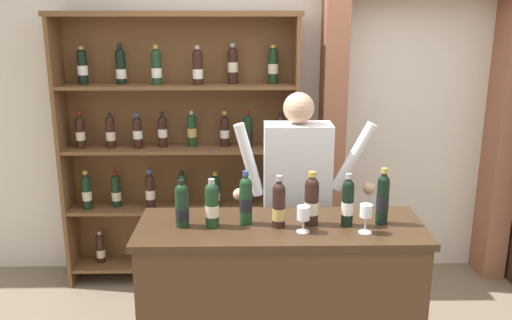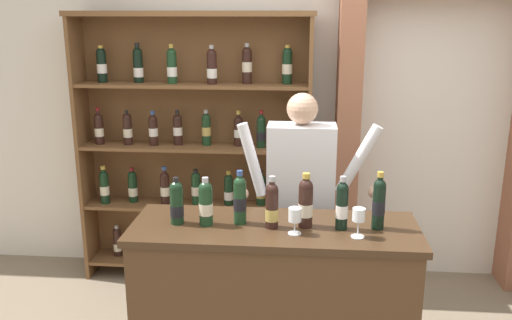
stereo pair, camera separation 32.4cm
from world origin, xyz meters
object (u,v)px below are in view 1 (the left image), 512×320
Objects in this scene: tasting_bottle_super_tuscan at (212,204)px; tasting_bottle_brunello at (348,202)px; tasting_bottle_vin_santo at (246,199)px; wine_shelf at (180,144)px; wine_glass_right at (303,215)px; tasting_bottle_riserva at (279,205)px; tasting_bottle_grappa at (182,205)px; tasting_bottle_rosso at (383,198)px; tasting_counter at (280,307)px; shopkeeper at (297,190)px; wine_glass_left at (366,213)px; tasting_bottle_bianco at (312,200)px.

tasting_bottle_brunello reaches higher than tasting_bottle_super_tuscan.
tasting_bottle_super_tuscan is 0.19m from tasting_bottle_vin_santo.
wine_glass_right is at bearing -60.92° from wine_shelf.
tasting_bottle_riserva is 0.98× the size of tasting_bottle_brunello.
tasting_bottle_brunello is at bearing 0.14° from tasting_bottle_super_tuscan.
tasting_bottle_rosso is at bearing 1.07° from tasting_bottle_grappa.
tasting_bottle_super_tuscan reaches higher than tasting_counter.
shopkeeper is 6.15× the size of tasting_bottle_super_tuscan.
tasting_bottle_vin_santo is (0.52, -1.35, 0.01)m from wine_shelf.
shopkeeper is at bearing 74.92° from tasting_bottle_riserva.
tasting_bottle_super_tuscan is at bearing -177.74° from tasting_counter.
wine_shelf is 1.45m from tasting_bottle_vin_santo.
tasting_bottle_vin_santo is 0.55m from tasting_bottle_brunello.
wine_glass_left is (0.45, -0.09, -0.02)m from tasting_bottle_riserva.
tasting_counter is at bearing -178.97° from tasting_bottle_rosso.
tasting_bottle_bianco is 1.91× the size of wine_glass_left.
shopkeeper reaches higher than tasting_bottle_rosso.
tasting_bottle_rosso is (0.75, -0.01, 0.01)m from tasting_bottle_vin_santo.
tasting_bottle_rosso is 2.22× the size of wine_glass_right.
tasting_bottle_grappa is at bearing -178.55° from tasting_bottle_bianco.
wine_shelf is at bearing 132.85° from tasting_bottle_rosso.
tasting_bottle_brunello reaches higher than wine_glass_left.
wine_glass_right is (0.65, -0.09, -0.03)m from tasting_bottle_grappa.
tasting_bottle_vin_santo is 0.65m from wine_glass_left.
wine_glass_right is 0.91× the size of wine_glass_left.
shopkeeper reaches higher than tasting_bottle_vin_santo.
tasting_bottle_bianco is (0.70, 0.02, 0.02)m from tasting_bottle_grappa.
tasting_bottle_bianco reaches higher than wine_glass_right.
tasting_bottle_brunello is (0.22, -0.55, 0.11)m from shopkeeper.
wine_glass_left is at bearing -7.18° from tasting_bottle_super_tuscan.
tasting_bottle_bianco is (0.36, -0.01, -0.00)m from tasting_bottle_vin_santo.
tasting_bottle_grappa is at bearing 178.44° from tasting_bottle_super_tuscan.
tasting_bottle_vin_santo is 0.36m from tasting_bottle_bianco.
tasting_bottle_bianco is (0.03, -0.53, 0.12)m from shopkeeper.
wine_shelf is 7.40× the size of tasting_bottle_riserva.
wine_shelf is at bearing 122.63° from tasting_bottle_bianco.
tasting_bottle_super_tuscan is 1.71× the size of wine_glass_left.
tasting_bottle_grappa is 0.91× the size of tasting_bottle_riserva.
wine_glass_left is (0.08, -0.10, -0.03)m from tasting_bottle_brunello.
tasting_bottle_grappa is 0.90m from tasting_bottle_brunello.
tasting_bottle_riserva is at bearing -169.59° from tasting_bottle_bianco.
tasting_bottle_bianco is at bearing -179.62° from tasting_bottle_rosso.
tasting_bottle_vin_santo reaches higher than wine_glass_left.
wine_shelf is at bearing 127.62° from tasting_bottle_brunello.
tasting_bottle_rosso reaches higher than wine_glass_right.
shopkeeper reaches higher than tasting_bottle_riserva.
tasting_counter is 5.33× the size of tasting_bottle_brunello.
tasting_bottle_vin_santo reaches higher than tasting_counter.
tasting_bottle_brunello is at bearing -0.17° from tasting_bottle_grappa.
wine_shelf is at bearing 119.08° from wine_glass_right.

